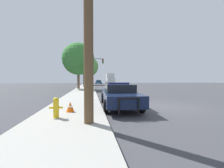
% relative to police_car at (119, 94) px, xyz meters
% --- Properties ---
extents(ground_plane, '(110.00, 110.00, 0.00)m').
position_rel_police_car_xyz_m(ground_plane, '(2.53, -0.29, -0.72)').
color(ground_plane, '#3D3D42').
extents(sidewalk_left, '(3.00, 110.00, 0.13)m').
position_rel_police_car_xyz_m(sidewalk_left, '(-2.57, -0.29, -0.66)').
color(sidewalk_left, '#A3A099').
rests_on(sidewalk_left, ground_plane).
extents(police_car, '(2.18, 5.40, 1.42)m').
position_rel_police_car_xyz_m(police_car, '(0.00, 0.00, 0.00)').
color(police_car, '#141E3D').
rests_on(police_car, ground_plane).
extents(fire_hydrant, '(0.51, 0.22, 0.79)m').
position_rel_police_car_xyz_m(fire_hydrant, '(-3.01, -2.71, -0.17)').
color(fire_hydrant, gold).
rests_on(fire_hydrant, sidewalk_left).
extents(traffic_light, '(4.07, 0.35, 5.71)m').
position_rel_police_car_xyz_m(traffic_light, '(-1.50, 21.24, 3.43)').
color(traffic_light, '#424247').
rests_on(traffic_light, sidewalk_left).
extents(car_background_distant, '(1.99, 4.52, 1.28)m').
position_rel_police_car_xyz_m(car_background_distant, '(1.08, 43.00, -0.02)').
color(car_background_distant, navy).
rests_on(car_background_distant, ground_plane).
extents(box_truck, '(2.62, 6.97, 3.39)m').
position_rel_police_car_xyz_m(box_truck, '(4.34, 36.98, 1.06)').
color(box_truck, silver).
rests_on(box_truck, ground_plane).
extents(tree_sidewalk_mid, '(5.00, 5.00, 7.17)m').
position_rel_police_car_xyz_m(tree_sidewalk_mid, '(-3.53, 15.21, 4.07)').
color(tree_sidewalk_mid, brown).
rests_on(tree_sidewalk_mid, sidewalk_left).
extents(tree_sidewalk_far, '(5.49, 5.49, 7.77)m').
position_rel_police_car_xyz_m(tree_sidewalk_far, '(-2.19, 33.65, 4.42)').
color(tree_sidewalk_far, brown).
rests_on(tree_sidewalk_far, sidewalk_left).
extents(traffic_cone, '(0.38, 0.38, 0.46)m').
position_rel_police_car_xyz_m(traffic_cone, '(-2.61, -1.69, -0.36)').
color(traffic_cone, orange).
rests_on(traffic_cone, sidewalk_left).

